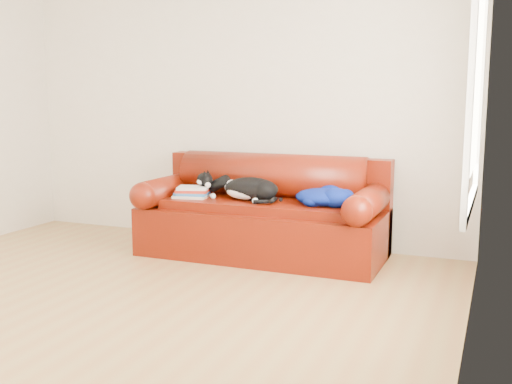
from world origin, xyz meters
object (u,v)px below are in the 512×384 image
(book_stack, at_px, (192,192))
(blanket, at_px, (324,196))
(sofa_base, at_px, (262,229))
(cat, at_px, (250,189))

(book_stack, distance_m, blanket, 1.18)
(sofa_base, relative_size, blanket, 4.06)
(blanket, bearing_deg, book_stack, -175.18)
(sofa_base, distance_m, blanket, 0.65)
(book_stack, relative_size, cat, 0.48)
(sofa_base, distance_m, cat, 0.38)
(sofa_base, bearing_deg, book_stack, -167.38)
(sofa_base, relative_size, book_stack, 6.59)
(book_stack, height_order, cat, cat)
(book_stack, xyz_separation_m, blanket, (1.17, 0.10, 0.02))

